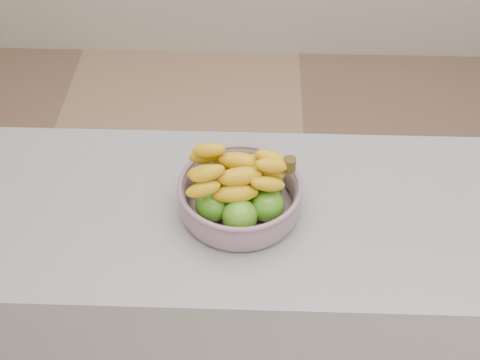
{
  "coord_description": "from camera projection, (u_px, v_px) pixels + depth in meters",
  "views": [
    {
      "loc": [
        -0.23,
        -1.26,
        2.09
      ],
      "look_at": [
        -0.27,
        -0.11,
        1.0
      ],
      "focal_mm": 50.0,
      "sensor_mm": 36.0,
      "label": 1
    }
  ],
  "objects": [
    {
      "name": "counter",
      "position": [
        330.0,
        318.0,
        1.96
      ],
      "size": [
        2.0,
        0.6,
        0.9
      ],
      "primitive_type": "cube",
      "color": "gray",
      "rests_on": "ground"
    },
    {
      "name": "fruit_bowl",
      "position": [
        240.0,
        193.0,
        1.62
      ],
      "size": [
        0.3,
        0.3,
        0.17
      ],
      "rotation": [
        0.0,
        0.0,
        0.03
      ],
      "color": "#949DB2",
      "rests_on": "counter"
    }
  ]
}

